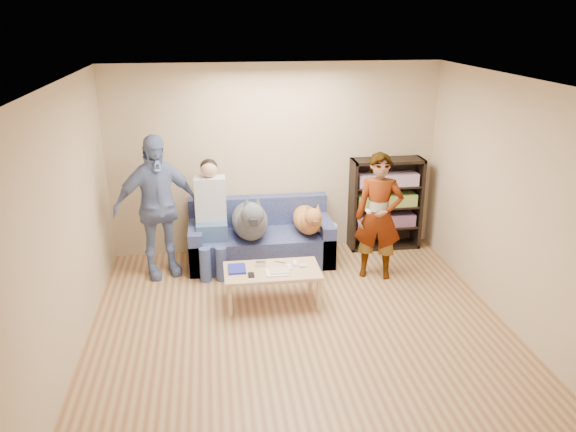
{
  "coord_description": "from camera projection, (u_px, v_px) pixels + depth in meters",
  "views": [
    {
      "loc": [
        -0.86,
        -4.92,
        3.2
      ],
      "look_at": [
        0.0,
        1.2,
        0.95
      ],
      "focal_mm": 35.0,
      "sensor_mm": 36.0,
      "label": 1
    }
  ],
  "objects": [
    {
      "name": "papers",
      "position": [
        277.0,
        273.0,
        6.35
      ],
      "size": [
        0.26,
        0.2,
        0.02
      ],
      "primitive_type": "cube",
      "color": "white",
      "rests_on": "coffee_table"
    },
    {
      "name": "ground",
      "position": [
        304.0,
        342.0,
        5.79
      ],
      "size": [
        5.0,
        5.0,
        0.0
      ],
      "primitive_type": "plane",
      "color": "brown",
      "rests_on": "ground"
    },
    {
      "name": "notebook_blue",
      "position": [
        237.0,
        269.0,
        6.42
      ],
      "size": [
        0.2,
        0.26,
        0.03
      ],
      "primitive_type": "cube",
      "color": "#1B2198",
      "rests_on": "coffee_table"
    },
    {
      "name": "wall_left",
      "position": [
        59.0,
        236.0,
        5.05
      ],
      "size": [
        0.0,
        5.0,
        5.0
      ],
      "primitive_type": "plane",
      "rotation": [
        1.57,
        0.0,
        1.57
      ],
      "color": "tan",
      "rests_on": "ground"
    },
    {
      "name": "magazine",
      "position": [
        280.0,
        271.0,
        6.36
      ],
      "size": [
        0.22,
        0.17,
        0.01
      ],
      "primitive_type": "cube",
      "color": "#C0B69A",
      "rests_on": "coffee_table"
    },
    {
      "name": "wall_front",
      "position": [
        384.0,
        387.0,
        3.01
      ],
      "size": [
        4.5,
        0.0,
        4.5
      ],
      "primitive_type": "plane",
      "rotation": [
        -1.57,
        0.0,
        0.0
      ],
      "color": "tan",
      "rests_on": "ground"
    },
    {
      "name": "camera_silver",
      "position": [
        261.0,
        264.0,
        6.52
      ],
      "size": [
        0.11,
        0.06,
        0.05
      ],
      "primitive_type": "cube",
      "color": "#B0B0B4",
      "rests_on": "coffee_table"
    },
    {
      "name": "dog_tan",
      "position": [
        308.0,
        220.0,
        7.43
      ],
      "size": [
        0.37,
        1.14,
        0.53
      ],
      "color": "#C47B3B",
      "rests_on": "sofa"
    },
    {
      "name": "controller_a",
      "position": [
        295.0,
        263.0,
        6.56
      ],
      "size": [
        0.04,
        0.13,
        0.03
      ],
      "primitive_type": "cube",
      "color": "white",
      "rests_on": "coffee_table"
    },
    {
      "name": "coffee_table",
      "position": [
        272.0,
        273.0,
        6.45
      ],
      "size": [
        1.1,
        0.6,
        0.42
      ],
      "color": "tan",
      "rests_on": "ground"
    },
    {
      "name": "headphone_cup_b",
      "position": [
        289.0,
        266.0,
        6.51
      ],
      "size": [
        0.07,
        0.07,
        0.02
      ],
      "primitive_type": "cylinder",
      "color": "white",
      "rests_on": "coffee_table"
    },
    {
      "name": "held_controller",
      "position": [
        368.0,
        211.0,
        6.72
      ],
      "size": [
        0.04,
        0.11,
        0.03
      ],
      "primitive_type": "cube",
      "rotation": [
        0.0,
        0.0,
        0.04
      ],
      "color": "silver",
      "rests_on": "person_standing_right"
    },
    {
      "name": "pen_orange",
      "position": [
        272.0,
        275.0,
        6.28
      ],
      "size": [
        0.13,
        0.06,
        0.01
      ],
      "primitive_type": "cylinder",
      "rotation": [
        0.0,
        1.57,
        0.35
      ],
      "color": "orange",
      "rests_on": "coffee_table"
    },
    {
      "name": "wall_right",
      "position": [
        526.0,
        213.0,
        5.64
      ],
      "size": [
        0.0,
        5.0,
        5.0
      ],
      "primitive_type": "plane",
      "rotation": [
        1.57,
        0.0,
        -1.57
      ],
      "color": "tan",
      "rests_on": "ground"
    },
    {
      "name": "bookshelf",
      "position": [
        385.0,
        202.0,
        7.92
      ],
      "size": [
        1.0,
        0.34,
        1.3
      ],
      "color": "black",
      "rests_on": "ground"
    },
    {
      "name": "controller_b",
      "position": [
        303.0,
        266.0,
        6.49
      ],
      "size": [
        0.09,
        0.06,
        0.03
      ],
      "primitive_type": "cube",
      "color": "silver",
      "rests_on": "coffee_table"
    },
    {
      "name": "sofa",
      "position": [
        261.0,
        241.0,
        7.61
      ],
      "size": [
        1.9,
        0.85,
        0.82
      ],
      "color": "#515B93",
      "rests_on": "ground"
    },
    {
      "name": "person_seated",
      "position": [
        211.0,
        212.0,
        7.24
      ],
      "size": [
        0.4,
        0.73,
        1.47
      ],
      "color": "#3B5C83",
      "rests_on": "sofa"
    },
    {
      "name": "pen_black",
      "position": [
        280.0,
        262.0,
        6.62
      ],
      "size": [
        0.13,
        0.08,
        0.01
      ],
      "primitive_type": "cylinder",
      "rotation": [
        0.0,
        1.57,
        -0.52
      ],
      "color": "black",
      "rests_on": "coffee_table"
    },
    {
      "name": "person_standing_left",
      "position": [
        156.0,
        207.0,
        6.99
      ],
      "size": [
        1.16,
        0.81,
        1.83
      ],
      "primitive_type": "imported",
      "rotation": [
        0.0,
        0.0,
        0.37
      ],
      "color": "#6B80AC",
      "rests_on": "ground"
    },
    {
      "name": "ceiling",
      "position": [
        307.0,
        85.0,
        4.9
      ],
      "size": [
        5.0,
        5.0,
        0.0
      ],
      "primitive_type": "plane",
      "rotation": [
        3.14,
        0.0,
        0.0
      ],
      "color": "white",
      "rests_on": "ground"
    },
    {
      "name": "person_standing_right",
      "position": [
        379.0,
        217.0,
        6.98
      ],
      "size": [
        0.68,
        0.55,
        1.61
      ],
      "primitive_type": "imported",
      "rotation": [
        0.0,
        0.0,
        -0.31
      ],
      "color": "gray",
      "rests_on": "ground"
    },
    {
      "name": "dog_gray",
      "position": [
        250.0,
        220.0,
        7.25
      ],
      "size": [
        0.48,
        1.28,
        0.69
      ],
      "color": "#4D5057",
      "rests_on": "sofa"
    },
    {
      "name": "wall_back",
      "position": [
        275.0,
        160.0,
        7.67
      ],
      "size": [
        4.5,
        0.0,
        4.5
      ],
      "primitive_type": "plane",
      "rotation": [
        1.57,
        0.0,
        0.0
      ],
      "color": "tan",
      "rests_on": "ground"
    },
    {
      "name": "wallet",
      "position": [
        251.0,
        275.0,
        6.29
      ],
      "size": [
        0.07,
        0.12,
        0.02
      ],
      "primitive_type": "cube",
      "color": "black",
      "rests_on": "coffee_table"
    },
    {
      "name": "blanket",
      "position": [
        324.0,
        226.0,
        7.53
      ],
      "size": [
        0.37,
        0.31,
        0.13
      ],
      "primitive_type": "ellipsoid",
      "color": "#B2B2B7",
      "rests_on": "sofa"
    },
    {
      "name": "headphone_cup_a",
      "position": [
        290.0,
        269.0,
        6.44
      ],
      "size": [
        0.07,
        0.07,
        0.02
      ],
      "primitive_type": "cylinder",
      "color": "white",
      "rests_on": "coffee_table"
    }
  ]
}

